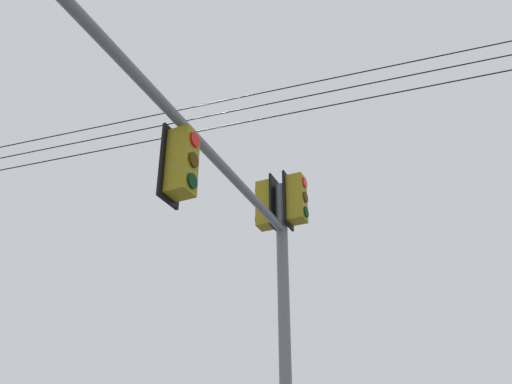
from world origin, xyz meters
TOP-DOWN VIEW (x-y plane):
  - signal_mast_assembly at (-0.47, 1.77)m, footprint 1.87×6.54m
  - overhead_wire_span at (-1.67, 0.82)m, footprint 21.73×1.91m

SIDE VIEW (x-z plane):
  - signal_mast_assembly at x=-0.47m, z-range 1.55..8.61m
  - overhead_wire_span at x=-1.67m, z-range 8.30..9.35m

